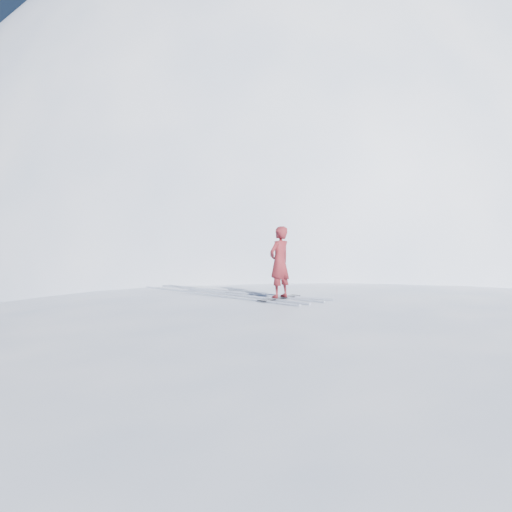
% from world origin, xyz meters
% --- Properties ---
extents(ground, '(400.00, 400.00, 0.00)m').
position_xyz_m(ground, '(0.00, 0.00, 0.00)').
color(ground, white).
rests_on(ground, ground).
extents(near_ridge, '(36.00, 28.00, 4.80)m').
position_xyz_m(near_ridge, '(1.00, 3.00, 0.00)').
color(near_ridge, white).
rests_on(near_ridge, ground).
extents(summit_peak, '(60.00, 56.00, 56.00)m').
position_xyz_m(summit_peak, '(22.00, 26.00, 0.00)').
color(summit_peak, white).
rests_on(summit_peak, ground).
extents(peak_shoulder, '(28.00, 24.00, 18.00)m').
position_xyz_m(peak_shoulder, '(10.00, 20.00, 0.00)').
color(peak_shoulder, white).
rests_on(peak_shoulder, ground).
extents(wind_bumps, '(16.00, 14.40, 1.00)m').
position_xyz_m(wind_bumps, '(-0.56, 2.12, 0.00)').
color(wind_bumps, white).
rests_on(wind_bumps, ground).
extents(snowboard, '(1.50, 0.48, 0.02)m').
position_xyz_m(snowboard, '(-0.47, 2.33, 2.41)').
color(snowboard, black).
rests_on(snowboard, near_ridge).
extents(snowboarder, '(0.75, 0.55, 1.91)m').
position_xyz_m(snowboarder, '(-0.47, 2.33, 3.38)').
color(snowboarder, maroon).
rests_on(snowboarder, snowboard).
extents(board_tracks, '(2.51, 5.95, 0.04)m').
position_xyz_m(board_tracks, '(-0.90, 4.04, 2.42)').
color(board_tracks, silver).
rests_on(board_tracks, ground).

